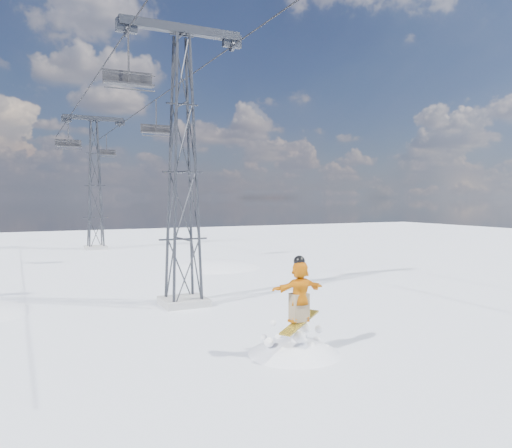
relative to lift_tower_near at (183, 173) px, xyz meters
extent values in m
plane|color=white|center=(-0.80, -8.00, -5.47)|extent=(120.00, 120.00, 0.00)
sphere|color=white|center=(5.20, 10.00, -14.97)|extent=(20.00, 20.00, 20.00)
cube|color=#999999|center=(0.00, 0.00, -5.32)|extent=(1.80, 1.80, 0.30)
cube|color=#2C2E33|center=(0.00, 0.00, 5.78)|extent=(5.00, 0.35, 0.35)
cube|color=#2C2E33|center=(-2.20, 0.00, 5.58)|extent=(0.80, 0.25, 0.50)
cube|color=#2C2E33|center=(2.20, 0.00, 5.58)|extent=(0.80, 0.25, 0.50)
cube|color=#999999|center=(0.00, 25.00, -5.32)|extent=(1.80, 1.80, 0.30)
cube|color=#2C2E33|center=(0.00, 25.00, 5.78)|extent=(5.00, 0.35, 0.35)
cube|color=#2C2E33|center=(-2.20, 25.00, 5.58)|extent=(0.80, 0.25, 0.50)
cube|color=#2C2E33|center=(2.20, 25.00, 5.58)|extent=(0.80, 0.25, 0.50)
cylinder|color=black|center=(-2.20, 11.50, 5.38)|extent=(0.06, 51.00, 0.06)
cylinder|color=black|center=(2.20, 11.50, 5.38)|extent=(0.06, 51.00, 0.06)
sphere|color=white|center=(0.87, -7.61, -7.22)|extent=(4.40, 4.40, 4.40)
cube|color=gold|center=(0.87, -7.91, -4.49)|extent=(1.66, 1.21, 0.37)
imported|color=orange|center=(0.87, -7.91, -3.61)|extent=(1.60, 0.55, 1.71)
cube|color=#79674A|center=(0.87, -7.91, -4.07)|extent=(0.49, 0.38, 0.79)
sphere|color=black|center=(0.87, -7.91, -2.78)|extent=(0.32, 0.32, 0.32)
cylinder|color=black|center=(-2.20, -0.32, 4.35)|extent=(0.08, 0.08, 2.07)
cube|color=black|center=(-2.20, -0.32, 3.31)|extent=(1.89, 0.42, 0.08)
cube|color=black|center=(-2.20, -0.11, 3.59)|extent=(1.89, 0.06, 0.52)
cylinder|color=black|center=(-2.20, -0.55, 3.07)|extent=(1.89, 0.06, 0.06)
cylinder|color=black|center=(-2.20, -0.60, 3.64)|extent=(1.89, 0.05, 0.05)
cylinder|color=black|center=(2.20, 12.62, 4.30)|extent=(0.08, 0.08, 2.16)
cube|color=black|center=(2.20, 12.62, 3.23)|extent=(1.96, 0.44, 0.08)
cube|color=black|center=(2.20, 12.84, 3.52)|extent=(1.96, 0.06, 0.54)
cylinder|color=black|center=(2.20, 12.38, 2.98)|extent=(1.96, 0.06, 0.06)
cylinder|color=black|center=(2.20, 12.33, 3.57)|extent=(1.96, 0.05, 0.05)
cylinder|color=black|center=(-2.20, 23.57, 4.27)|extent=(0.08, 0.08, 2.22)
cube|color=black|center=(-2.20, 23.57, 3.16)|extent=(2.02, 0.45, 0.08)
cube|color=black|center=(-2.20, 23.79, 3.46)|extent=(2.02, 0.06, 0.56)
cylinder|color=black|center=(-2.20, 23.31, 2.91)|extent=(2.02, 0.06, 0.06)
cylinder|color=black|center=(-2.20, 23.26, 3.52)|extent=(2.02, 0.05, 0.05)
cylinder|color=black|center=(2.20, 32.28, 4.36)|extent=(0.07, 0.07, 2.05)
cube|color=black|center=(2.20, 32.28, 3.33)|extent=(1.87, 0.42, 0.07)
cube|color=black|center=(2.20, 32.49, 3.61)|extent=(1.87, 0.06, 0.51)
cylinder|color=black|center=(2.20, 32.05, 3.10)|extent=(1.87, 0.06, 0.06)
cylinder|color=black|center=(2.20, 32.00, 3.66)|extent=(1.87, 0.05, 0.05)
camera|label=1|loc=(-6.20, -19.74, -1.02)|focal=35.00mm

